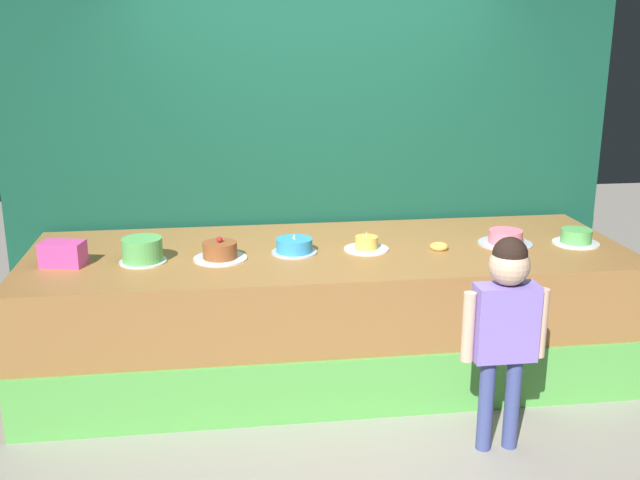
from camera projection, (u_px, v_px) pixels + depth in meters
ground_plane at (345, 419)px, 4.25m from camera, size 12.00×12.00×0.00m
stage_platform at (329, 311)px, 4.75m from camera, size 3.72×1.31×0.82m
curtain_backdrop at (314, 128)px, 5.16m from camera, size 4.24×0.08×2.97m
child_figure at (506, 316)px, 3.75m from camera, size 0.45×0.21×1.17m
pink_box at (63, 254)px, 4.30m from camera, size 0.27×0.20×0.14m
donut at (439, 247)px, 4.62m from camera, size 0.11×0.11×0.04m
cake_far_left at (142, 251)px, 4.35m from camera, size 0.28×0.28×0.15m
cake_left at (220, 252)px, 4.42m from camera, size 0.32×0.32×0.14m
cake_center_left at (294, 246)px, 4.54m from camera, size 0.28×0.28×0.12m
cake_center_right at (366, 245)px, 4.61m from camera, size 0.28×0.28×0.12m
cake_right at (505, 238)px, 4.73m from camera, size 0.34×0.34×0.09m
cake_far_right at (576, 237)px, 4.73m from camera, size 0.29×0.29×0.10m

